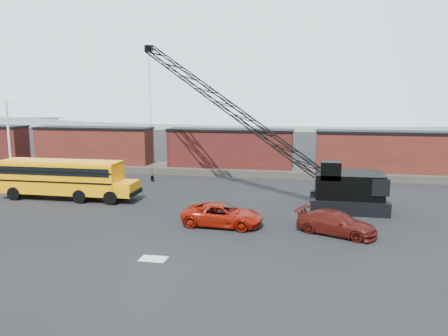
# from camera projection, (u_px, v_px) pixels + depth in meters

# --- Properties ---
(ground) EXTENTS (160.00, 160.00, 0.00)m
(ground) POSITION_uv_depth(u_px,v_px,m) (168.00, 235.00, 26.72)
(ground) COLOR black
(ground) RESTS_ON ground
(gravel_berm) EXTENTS (120.00, 5.00, 0.70)m
(gravel_berm) POSITION_uv_depth(u_px,v_px,m) (230.00, 170.00, 47.99)
(gravel_berm) COLOR #4B443D
(gravel_berm) RESTS_ON ground
(boxcar_west_near) EXTENTS (13.70, 3.10, 4.17)m
(boxcar_west_near) POSITION_uv_depth(u_px,v_px,m) (94.00, 145.00, 50.52)
(boxcar_west_near) COLOR #461814
(boxcar_west_near) RESTS_ON gravel_berm
(boxcar_mid) EXTENTS (13.70, 3.10, 4.17)m
(boxcar_mid) POSITION_uv_depth(u_px,v_px,m) (230.00, 148.00, 47.59)
(boxcar_mid) COLOR #501716
(boxcar_mid) RESTS_ON gravel_berm
(boxcar_east_near) EXTENTS (13.70, 3.10, 4.17)m
(boxcar_east_near) POSITION_uv_depth(u_px,v_px,m) (384.00, 152.00, 44.66)
(boxcar_east_near) COLOR #461814
(boxcar_east_near) RESTS_ON gravel_berm
(utility_pole) EXTENTS (1.40, 0.24, 8.00)m
(utility_pole) POSITION_uv_depth(u_px,v_px,m) (9.00, 135.00, 47.88)
(utility_pole) COLOR silver
(utility_pole) RESTS_ON ground
(snow_patch) EXTENTS (1.40, 0.90, 0.02)m
(snow_patch) POSITION_uv_depth(u_px,v_px,m) (153.00, 259.00, 22.75)
(snow_patch) COLOR silver
(snow_patch) RESTS_ON ground
(school_bus) EXTENTS (11.65, 2.65, 3.19)m
(school_bus) POSITION_uv_depth(u_px,v_px,m) (65.00, 178.00, 35.71)
(school_bus) COLOR #FF9C05
(school_bus) RESTS_ON ground
(red_pickup) EXTENTS (5.40, 2.75, 1.46)m
(red_pickup) POSITION_uv_depth(u_px,v_px,m) (223.00, 215.00, 28.45)
(red_pickup) COLOR #9A1507
(red_pickup) RESTS_ON ground
(maroon_suv) EXTENTS (5.28, 3.76, 1.42)m
(maroon_suv) POSITION_uv_depth(u_px,v_px,m) (337.00, 223.00, 26.71)
(maroon_suv) COLOR #4E120D
(maroon_suv) RESTS_ON ground
(crawler_crane) EXTENTS (21.32, 10.00, 13.32)m
(crawler_crane) POSITION_uv_depth(u_px,v_px,m) (228.00, 106.00, 36.94)
(crawler_crane) COLOR black
(crawler_crane) RESTS_ON ground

